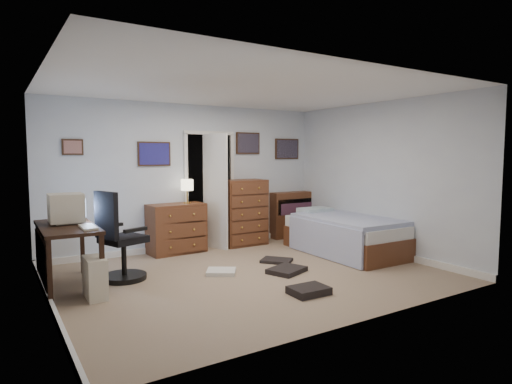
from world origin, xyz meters
The scene contains 15 objects.
floor centered at (0.00, 0.00, -0.01)m, with size 5.00×4.00×0.02m, color gray.
computer_desk centered at (-2.29, 0.68, 0.60)m, with size 0.63×1.36×0.78m.
crt_monitor centered at (-2.18, 0.83, 0.97)m, with size 0.41×0.38×0.37m.
keyboard centered at (-2.02, 0.33, 0.79)m, with size 0.16×0.42×0.02m, color beige.
pc_tower centered at (-2.00, 0.13, 0.23)m, with size 0.22×0.44×0.47m.
office_chair centered at (-1.59, 0.65, 0.45)m, with size 0.73×0.73×1.18m.
media_stack centered at (-2.32, 2.28, 0.44)m, with size 0.18×0.18×0.88m, color maroon.
low_dresser centered at (-0.36, 1.77, 0.41)m, with size 0.93×0.46×0.82m, color brown.
table_lamp centered at (-0.16, 1.77, 1.12)m, with size 0.22×0.22×0.40m.
doorway centered at (0.35, 2.27, 1.00)m, with size 0.96×1.12×2.05m.
tall_dresser centered at (0.91, 1.75, 0.59)m, with size 0.81×0.47×1.19m, color brown.
headboard_bookcase centered at (2.15, 1.86, 0.48)m, with size 1.00×0.26×0.90m.
bed centered at (1.98, 0.28, 0.32)m, with size 1.15×2.08×0.67m.
wall_posters centered at (0.57, 1.98, 1.75)m, with size 4.38×0.04×0.60m.
floor_clutter centered at (0.27, -0.31, 0.03)m, with size 1.54×1.90×0.09m.
Camera 1 is at (-2.97, -4.91, 1.63)m, focal length 30.00 mm.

